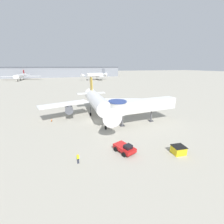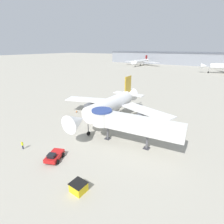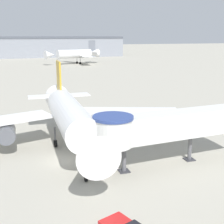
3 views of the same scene
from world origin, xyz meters
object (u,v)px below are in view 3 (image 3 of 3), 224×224
(jet_bridge, at_px, (161,126))
(background_jet_gray_tail, at_px, (75,54))
(traffic_cone_near_nose, at_px, (114,221))
(traffic_cone_starboard_wing, at_px, (158,138))
(main_airplane, at_px, (69,116))

(jet_bridge, relative_size, background_jet_gray_tail, 0.65)
(traffic_cone_near_nose, distance_m, traffic_cone_starboard_wing, 20.14)
(jet_bridge, distance_m, traffic_cone_near_nose, 12.88)
(background_jet_gray_tail, bearing_deg, jet_bridge, -21.09)
(jet_bridge, height_order, background_jet_gray_tail, background_jet_gray_tail)
(main_airplane, distance_m, jet_bridge, 11.54)
(traffic_cone_near_nose, relative_size, background_jet_gray_tail, 0.02)
(traffic_cone_starboard_wing, bearing_deg, main_airplane, 178.38)
(main_airplane, height_order, traffic_cone_starboard_wing, main_airplane)
(main_airplane, relative_size, background_jet_gray_tail, 1.12)
(background_jet_gray_tail, bearing_deg, main_airplane, -25.75)
(traffic_cone_near_nose, distance_m, background_jet_gray_tail, 131.69)
(jet_bridge, relative_size, traffic_cone_near_nose, 29.44)
(jet_bridge, relative_size, traffic_cone_starboard_wing, 27.49)
(main_airplane, xyz_separation_m, traffic_cone_starboard_wing, (11.92, -0.34, -4.02))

